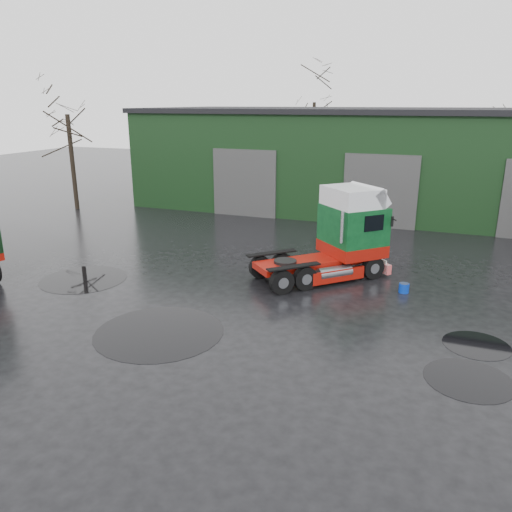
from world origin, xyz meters
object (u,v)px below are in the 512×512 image
at_px(wash_bucket, 404,288).
at_px(warehouse, 394,159).
at_px(hero_tractor, 318,235).
at_px(tree_left, 70,142).
at_px(tree_back_a, 314,125).

bearing_deg(wash_bucket, warehouse, 98.23).
bearing_deg(warehouse, hero_tractor, -94.01).
height_order(tree_left, tree_back_a, tree_back_a).
distance_m(hero_tractor, wash_bucket, 3.76).
distance_m(hero_tractor, tree_back_a, 26.59).
height_order(warehouse, hero_tractor, warehouse).
relative_size(hero_tractor, tree_left, 0.68).
bearing_deg(wash_bucket, tree_back_a, 111.71).
distance_m(tree_left, tree_back_a, 21.10).
height_order(warehouse, wash_bucket, warehouse).
distance_m(warehouse, hero_tractor, 15.60).
height_order(wash_bucket, tree_left, tree_left).
relative_size(warehouse, tree_left, 3.81).
relative_size(warehouse, tree_back_a, 3.41).
xyz_separation_m(wash_bucket, tree_back_a, (-10.29, 25.84, 4.58)).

